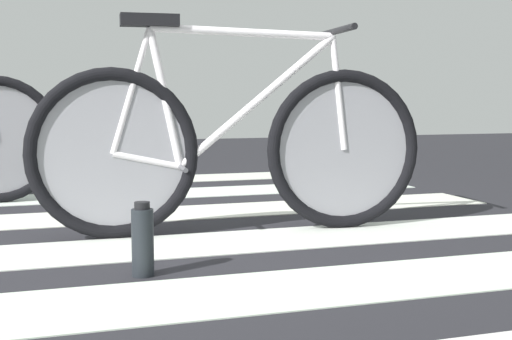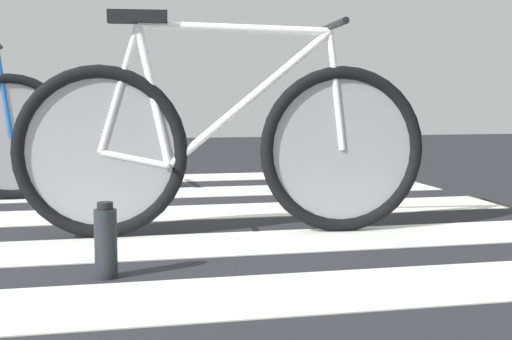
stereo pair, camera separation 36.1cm
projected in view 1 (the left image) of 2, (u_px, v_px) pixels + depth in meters
The scene contains 4 objects.
ground at pixel (20, 245), 2.86m from camera, with size 18.00×14.00×0.02m.
crosswalk_markings at pixel (12, 237), 2.97m from camera, with size 5.37×4.25×0.00m.
bicycle_1_of_2 at pixel (232, 145), 3.02m from camera, with size 1.73×0.52×0.93m.
water_bottle at pixel (143, 241), 2.31m from camera, with size 0.07×0.07×0.25m.
Camera 1 is at (0.03, -2.98, 0.60)m, focal length 49.08 mm.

